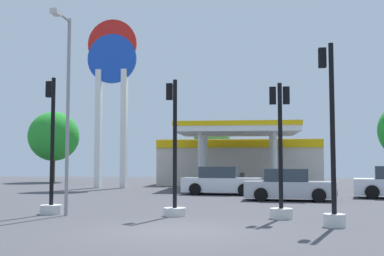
{
  "coord_description": "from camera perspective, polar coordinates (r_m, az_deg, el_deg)",
  "views": [
    {
      "loc": [
        1.92,
        -12.67,
        1.8
      ],
      "look_at": [
        -0.83,
        11.75,
        3.56
      ],
      "focal_mm": 44.9,
      "sensor_mm": 36.0,
      "label": 1
    }
  ],
  "objects": [
    {
      "name": "ground_plane",
      "position": [
        12.94,
        -2.23,
        -12.09
      ],
      "size": [
        90.0,
        90.0,
        0.0
      ],
      "primitive_type": "plane",
      "color": "#47474C",
      "rests_on": "ground"
    },
    {
      "name": "tree_0",
      "position": [
        45.35,
        -16.1,
        -0.96
      ],
      "size": [
        4.56,
        4.56,
        6.39
      ],
      "color": "brown",
      "rests_on": "ground"
    },
    {
      "name": "station_pole_sign",
      "position": [
        34.8,
        -9.51,
        5.45
      ],
      "size": [
        3.55,
        0.56,
        12.03
      ],
      "color": "white",
      "rests_on": "ground"
    },
    {
      "name": "traffic_signal_0",
      "position": [
        16.33,
        -2.13,
        -5.64
      ],
      "size": [
        0.76,
        0.76,
        4.62
      ],
      "color": "silver",
      "rests_on": "ground"
    },
    {
      "name": "tree_1",
      "position": [
        43.77,
        2.37,
        -1.64
      ],
      "size": [
        3.29,
        3.29,
        5.44
      ],
      "color": "brown",
      "rests_on": "ground"
    },
    {
      "name": "traffic_signal_3",
      "position": [
        14.09,
        16.31,
        -4.28
      ],
      "size": [
        0.63,
        0.66,
        5.2
      ],
      "color": "silver",
      "rests_on": "ground"
    },
    {
      "name": "traffic_signal_2",
      "position": [
        17.57,
        -16.37,
        -5.47
      ],
      "size": [
        0.76,
        0.76,
        4.79
      ],
      "color": "silver",
      "rests_on": "ground"
    },
    {
      "name": "traffic_signal_1",
      "position": [
        15.77,
        10.49,
        -5.06
      ],
      "size": [
        0.73,
        0.73,
        4.37
      ],
      "color": "silver",
      "rests_on": "ground"
    },
    {
      "name": "gas_station",
      "position": [
        38.06,
        5.59,
        -3.7
      ],
      "size": [
        12.49,
        12.21,
        4.37
      ],
      "color": "beige",
      "rests_on": "ground"
    },
    {
      "name": "car_1",
      "position": [
        23.2,
        11.43,
        -6.78
      ],
      "size": [
        4.3,
        2.17,
        1.49
      ],
      "color": "black",
      "rests_on": "ground"
    },
    {
      "name": "corner_streetlamp",
      "position": [
        16.88,
        -14.76,
        3.85
      ],
      "size": [
        0.24,
        1.48,
        6.79
      ],
      "color": "gray",
      "rests_on": "ground"
    },
    {
      "name": "car_2",
      "position": [
        27.03,
        3.54,
        -6.4
      ],
      "size": [
        4.52,
        2.38,
        1.55
      ],
      "color": "black",
      "rests_on": "ground"
    }
  ]
}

